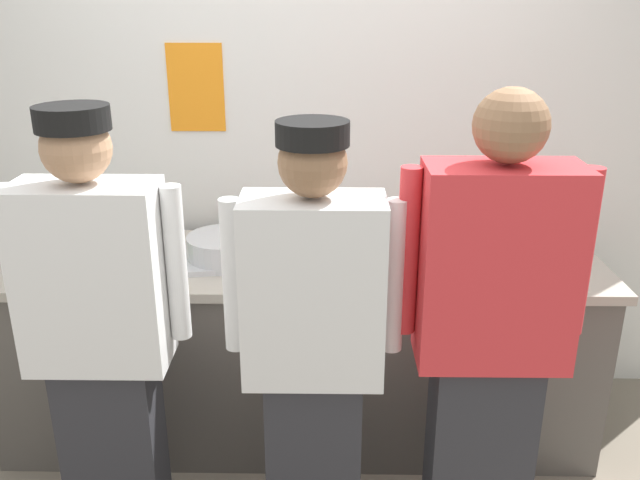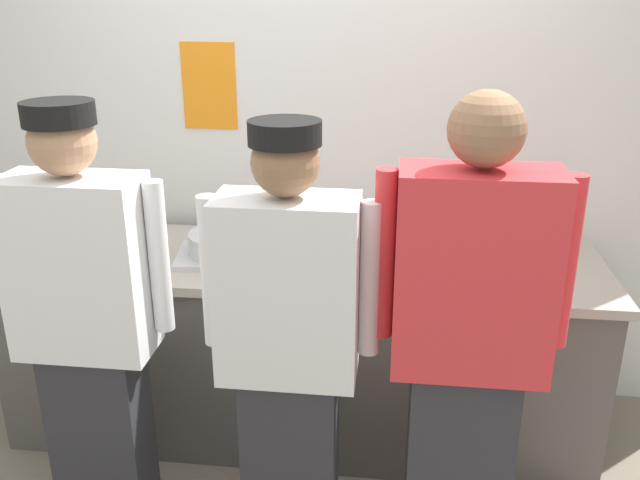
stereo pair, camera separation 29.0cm
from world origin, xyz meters
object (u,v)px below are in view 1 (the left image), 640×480
chef_center (313,349)px  plate_stack_front (407,254)px  ramekin_red_sauce (477,239)px  sheet_tray (232,258)px  squeeze_bottle_primary (527,233)px  chefs_knife (336,268)px  chef_near_left (101,336)px  deli_cup (333,233)px  squeeze_bottle_secondary (150,245)px  mixing_bowl_steel (225,249)px  squeeze_bottle_spare (336,234)px  chef_far_right (490,336)px  plate_stack_rear (87,249)px  ramekin_green_sauce (360,237)px  ramekin_yellow_sauce (531,257)px

chef_center → plate_stack_front: (0.39, 0.74, 0.05)m
ramekin_red_sauce → sheet_tray: bearing=-168.7°
squeeze_bottle_primary → chefs_knife: size_ratio=0.66×
chef_near_left → deli_cup: (0.79, 0.92, 0.04)m
chef_near_left → squeeze_bottle_secondary: bearing=89.7°
chef_near_left → squeeze_bottle_secondary: size_ratio=9.46×
mixing_bowl_steel → squeeze_bottle_secondary: size_ratio=1.85×
chef_center → mixing_bowl_steel: 0.85m
squeeze_bottle_primary → squeeze_bottle_spare: (-0.86, -0.05, 0.01)m
chef_far_right → squeeze_bottle_spare: chef_far_right is taller
plate_stack_front → ramekin_red_sauce: bearing=34.2°
squeeze_bottle_secondary → chefs_knife: size_ratio=0.64×
squeeze_bottle_secondary → chefs_knife: 0.81m
plate_stack_rear → deli_cup: 1.11m
plate_stack_rear → mixing_bowl_steel: size_ratio=0.73×
sheet_tray → ramekin_green_sauce: (0.57, 0.24, 0.01)m
mixing_bowl_steel → chef_center: bearing=-61.7°
chefs_knife → chef_far_right: bearing=-52.0°
ramekin_red_sauce → squeeze_bottle_spare: bearing=-167.9°
plate_stack_front → mixing_bowl_steel: (-0.79, 0.01, 0.02)m
ramekin_yellow_sauce → chef_near_left: bearing=-156.6°
squeeze_bottle_primary → ramekin_red_sauce: bearing=155.7°
plate_stack_front → squeeze_bottle_spare: (-0.31, 0.10, 0.06)m
squeeze_bottle_primary → squeeze_bottle_spare: size_ratio=0.89×
chef_near_left → plate_stack_front: 1.31m
squeeze_bottle_secondary → deli_cup: 0.83m
deli_cup → mixing_bowl_steel: bearing=-155.0°
sheet_tray → ramekin_green_sauce: ramekin_green_sauce is taller
chef_center → squeeze_bottle_primary: bearing=43.1°
squeeze_bottle_spare → ramekin_red_sauce: bearing=12.1°
chef_center → squeeze_bottle_spare: (0.08, 0.83, 0.11)m
ramekin_green_sauce → ramekin_yellow_sauce: bearing=-17.4°
ramekin_yellow_sauce → mixing_bowl_steel: bearing=-179.3°
squeeze_bottle_secondary → ramekin_red_sauce: size_ratio=1.86×
chef_center → deli_cup: (0.07, 0.96, 0.06)m
squeeze_bottle_secondary → chef_near_left: bearing=-90.3°
ramekin_yellow_sauce → deli_cup: deli_cup is taller
sheet_tray → chef_near_left: bearing=-116.3°
chef_far_right → squeeze_bottle_primary: bearing=67.6°
squeeze_bottle_primary → sheet_tray: bearing=-174.3°
squeeze_bottle_primary → chef_far_right: bearing=-112.4°
ramekin_green_sauce → chefs_knife: 0.35m
chef_near_left → ramekin_red_sauce: bearing=32.4°
ramekin_yellow_sauce → deli_cup: bearing=166.8°
squeeze_bottle_primary → mixing_bowl_steel: bearing=-174.1°
squeeze_bottle_primary → squeeze_bottle_secondary: bearing=-174.4°
squeeze_bottle_primary → chef_center: bearing=-136.9°
squeeze_bottle_primary → squeeze_bottle_spare: 0.87m
squeeze_bottle_secondary → chefs_knife: squeeze_bottle_secondary is taller
sheet_tray → squeeze_bottle_spare: (0.45, 0.08, 0.09)m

